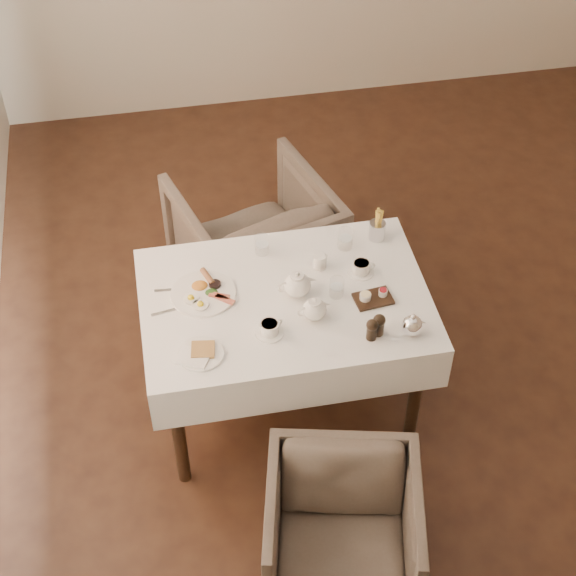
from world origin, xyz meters
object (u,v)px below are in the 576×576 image
(armchair_near, at_px, (342,532))
(table, at_px, (285,316))
(teapot_centre, at_px, (297,283))
(breakfast_plate, at_px, (204,292))
(armchair_far, at_px, (254,241))

(armchair_near, bearing_deg, table, 107.08)
(teapot_centre, bearing_deg, armchair_near, -95.25)
(table, xyz_separation_m, teapot_centre, (0.06, 0.01, 0.18))
(armchair_near, relative_size, breakfast_plate, 2.18)
(armchair_near, xyz_separation_m, teapot_centre, (-0.01, 0.92, 0.53))
(breakfast_plate, bearing_deg, table, -8.96)
(armchair_far, distance_m, breakfast_plate, 0.92)
(table, bearing_deg, teapot_centre, 10.68)
(armchair_near, distance_m, armchair_far, 1.76)
(armchair_far, distance_m, teapot_centre, 0.96)
(armchair_near, xyz_separation_m, breakfast_plate, (-0.42, 1.00, 0.48))
(armchair_far, bearing_deg, armchair_near, 75.85)
(armchair_far, bearing_deg, table, 74.14)
(breakfast_plate, relative_size, teapot_centre, 1.73)
(breakfast_plate, bearing_deg, armchair_far, 71.27)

